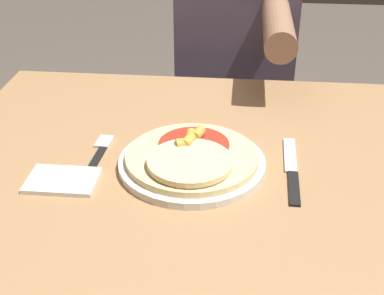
{
  "coord_description": "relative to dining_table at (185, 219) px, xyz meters",
  "views": [
    {
      "loc": [
        0.1,
        -0.84,
        1.29
      ],
      "look_at": [
        0.02,
        -0.03,
        0.82
      ],
      "focal_mm": 50.0,
      "sensor_mm": 36.0,
      "label": 1
    }
  ],
  "objects": [
    {
      "name": "dining_table",
      "position": [
        0.0,
        0.0,
        0.0
      ],
      "size": [
        0.93,
        0.75,
        0.78
      ],
      "color": "#9E754C",
      "rests_on": "ground_plane"
    },
    {
      "name": "plate",
      "position": [
        0.02,
        -0.03,
        0.15
      ],
      "size": [
        0.26,
        0.26,
        0.01
      ],
      "color": "silver",
      "rests_on": "dining_table"
    },
    {
      "name": "pizza",
      "position": [
        0.02,
        -0.04,
        0.17
      ],
      "size": [
        0.24,
        0.24,
        0.04
      ],
      "color": "#E0C689",
      "rests_on": "plate"
    },
    {
      "name": "fork",
      "position": [
        -0.16,
        -0.02,
        0.15
      ],
      "size": [
        0.03,
        0.18,
        0.0
      ],
      "color": "black",
      "rests_on": "dining_table"
    },
    {
      "name": "knife",
      "position": [
        0.2,
        -0.03,
        0.15
      ],
      "size": [
        0.03,
        0.22,
        0.0
      ],
      "color": "black",
      "rests_on": "dining_table"
    },
    {
      "name": "napkin",
      "position": [
        -0.2,
        -0.11,
        0.15
      ],
      "size": [
        0.12,
        0.08,
        0.01
      ],
      "color": "silver",
      "rests_on": "dining_table"
    },
    {
      "name": "person_diner",
      "position": [
        0.08,
        0.62,
        0.08
      ],
      "size": [
        0.33,
        0.52,
        1.24
      ],
      "color": "#2D2D38",
      "rests_on": "ground_plane"
    }
  ]
}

